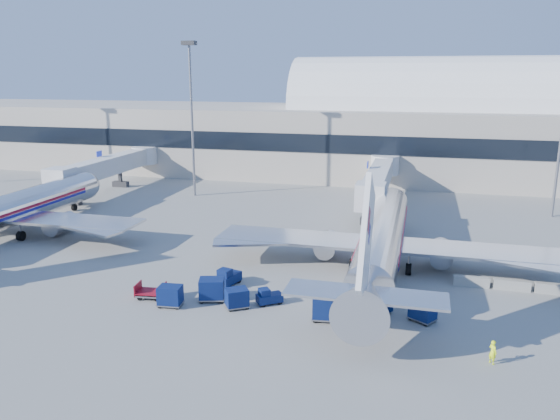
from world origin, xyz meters
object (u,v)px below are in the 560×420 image
(jetbridge_mid, at_px, (112,165))
(cart_train_b, at_px, (212,289))
(barrier_mid, at_px, (512,285))
(cart_solo_near, at_px, (327,307))
(ramp_worker, at_px, (493,352))
(tug_lead, at_px, (268,297))
(cart_train_a, at_px, (237,298))
(jetbridge_near, at_px, (379,178))
(mast_west, at_px, (191,97))
(airliner_main, at_px, (382,239))
(airliner_mid, at_px, (5,212))
(tug_right, at_px, (377,302))
(barrier_far, at_px, (554,289))
(tug_left, at_px, (228,277))
(barrier_near, at_px, (471,281))
(cart_train_c, at_px, (170,296))
(cart_open_red, at_px, (151,293))
(cart_solo_far, at_px, (423,310))

(jetbridge_mid, distance_m, cart_train_b, 49.03)
(barrier_mid, bearing_deg, cart_solo_near, -145.75)
(barrier_mid, distance_m, ramp_worker, 13.74)
(tug_lead, xyz_separation_m, cart_train_a, (-2.20, -1.38, 0.24))
(jetbridge_near, relative_size, mast_west, 1.22)
(airliner_main, relative_size, cart_solo_near, 16.14)
(airliner_mid, height_order, tug_right, airliner_mid)
(barrier_far, bearing_deg, tug_lead, -160.51)
(airliner_main, distance_m, tug_lead, 13.51)
(airliner_main, xyz_separation_m, cart_train_b, (-12.78, -11.05, -1.94))
(tug_right, bearing_deg, airliner_main, 129.61)
(cart_train_a, xyz_separation_m, cart_train_b, (-2.47, 0.88, 0.14))
(barrier_mid, bearing_deg, tug_left, -168.03)
(airliner_mid, height_order, tug_lead, airliner_mid)
(cart_train_b, bearing_deg, jetbridge_mid, 113.84)
(cart_solo_near, bearing_deg, barrier_near, 35.23)
(jetbridge_mid, xyz_separation_m, barrier_mid, (55.70, -28.81, -3.48))
(barrier_far, bearing_deg, barrier_near, 180.00)
(airliner_mid, bearing_deg, tug_left, -14.50)
(airliner_main, height_order, barrier_mid, airliner_main)
(cart_train_a, height_order, cart_train_c, cart_train_c)
(jetbridge_near, xyz_separation_m, jetbridge_mid, (-42.00, 0.00, 0.00))
(tug_right, bearing_deg, barrier_mid, 70.08)
(barrier_mid, distance_m, tug_right, 12.98)
(barrier_far, distance_m, cart_open_red, 33.74)
(jetbridge_mid, xyz_separation_m, tug_right, (44.81, -35.87, -3.25))
(cart_train_a, distance_m, cart_solo_near, 7.25)
(mast_west, bearing_deg, cart_open_red, -71.94)
(barrier_mid, distance_m, tug_left, 24.50)
(jetbridge_mid, distance_m, cart_train_c, 48.79)
(tug_lead, relative_size, cart_open_red, 0.91)
(cart_solo_far, distance_m, cart_open_red, 21.77)
(barrier_near, relative_size, tug_lead, 1.33)
(tug_right, distance_m, cart_train_c, 16.34)
(mast_west, height_order, barrier_far, mast_west)
(cart_solo_far, bearing_deg, tug_right, -164.61)
(airliner_mid, distance_m, barrier_far, 56.71)
(mast_west, xyz_separation_m, barrier_far, (44.60, -28.00, -14.34))
(cart_train_c, bearing_deg, cart_solo_far, 0.83)
(barrier_near, relative_size, tug_left, 1.11)
(barrier_mid, bearing_deg, barrier_near, 180.00)
(cart_solo_near, bearing_deg, ramp_worker, -23.92)
(jetbridge_mid, distance_m, cart_open_red, 46.66)
(tug_lead, distance_m, ramp_worker, 17.26)
(cart_train_b, relative_size, cart_solo_near, 1.07)
(cart_train_c, relative_size, cart_solo_far, 0.88)
(barrier_near, height_order, cart_solo_near, cart_solo_near)
(cart_train_a, xyz_separation_m, cart_train_c, (-5.26, -1.02, 0.05))
(tug_left, bearing_deg, cart_solo_far, -85.19)
(cart_train_c, bearing_deg, cart_open_red, 148.95)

